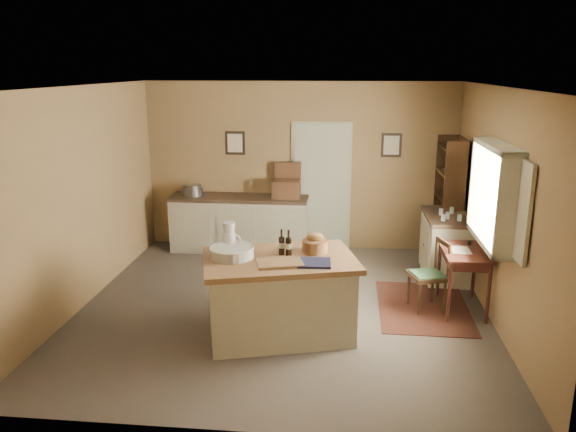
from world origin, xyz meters
name	(u,v)px	position (x,y,z in m)	size (l,w,h in m)	color
ground	(283,307)	(0.00, 0.00, 0.00)	(5.00, 5.00, 0.00)	#63574B
wall_back	(300,166)	(0.00, 2.50, 1.35)	(5.00, 0.10, 2.70)	olive
wall_front	(247,279)	(0.00, -2.50, 1.35)	(5.00, 0.10, 2.70)	olive
wall_left	(82,198)	(-2.50, 0.00, 1.35)	(0.10, 5.00, 2.70)	olive
wall_right	(499,208)	(2.50, 0.00, 1.35)	(0.10, 5.00, 2.70)	olive
ceiling	(282,87)	(0.00, 0.00, 2.70)	(5.00, 5.00, 0.00)	silver
door	(321,185)	(0.35, 2.47, 1.05)	(0.97, 0.06, 2.11)	#B8BDA2
framed_prints	(312,144)	(0.20, 2.48, 1.72)	(2.82, 0.02, 0.38)	black
window	(498,194)	(2.42, -0.20, 1.55)	(0.25, 1.99, 1.12)	#C0B798
work_island	(279,294)	(0.03, -0.72, 0.48)	(1.87, 1.46, 1.20)	#C0B798
sideboard	(240,221)	(-0.94, 2.20, 0.48)	(2.22, 0.63, 1.18)	#C0B798
rug	(423,307)	(1.75, 0.18, 0.00)	(1.10, 1.60, 0.01)	#472416
writing_desk	(464,258)	(2.20, 0.18, 0.67)	(0.52, 0.86, 0.82)	#341611
desk_chair	(427,276)	(1.77, 0.14, 0.43)	(0.40, 0.40, 0.86)	black
right_cabinet	(446,245)	(2.20, 1.35, 0.46)	(0.63, 1.13, 0.99)	#C0B798
shelving_unit	(452,201)	(2.35, 2.00, 0.95)	(0.32, 0.86, 1.90)	black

